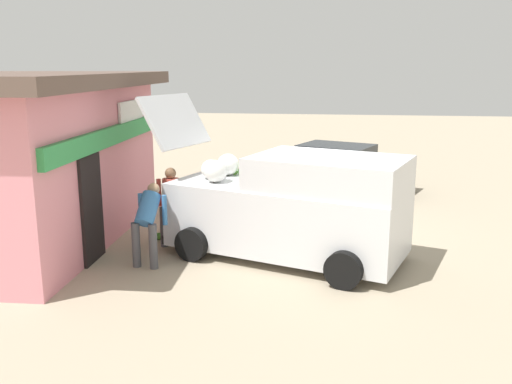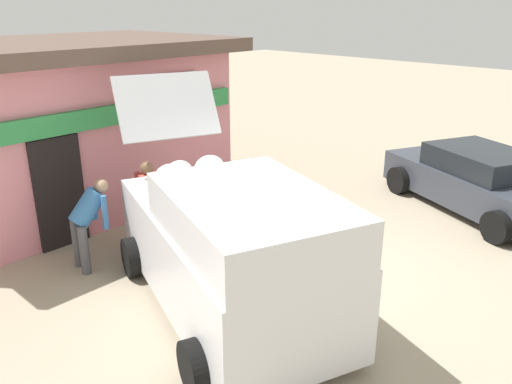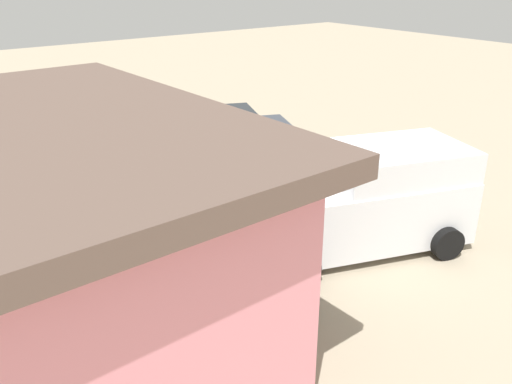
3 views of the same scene
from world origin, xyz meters
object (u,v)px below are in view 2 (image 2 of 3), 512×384
Objects in this scene: parked_sedan at (479,181)px; unloaded_banana_pile at (172,225)px; delivery_van at (229,246)px; vendor_standing at (149,199)px; customer_bending at (88,217)px; paint_bucket at (234,201)px; storefront_bar at (60,124)px.

parked_sedan reaches higher than unloaded_banana_pile.
parked_sedan is (6.31, -0.84, -0.38)m from delivery_van.
parked_sedan is 2.82× the size of vendor_standing.
customer_bending reaches higher than paint_bucket.
customer_bending reaches higher than unloaded_banana_pile.
storefront_bar is 4.79× the size of customer_bending.
delivery_van is at bearing 172.40° from parked_sedan.
customer_bending is (-0.75, 2.57, -0.11)m from delivery_van.
storefront_bar reaches higher than unloaded_banana_pile.
parked_sedan is at bearing -47.47° from storefront_bar.
storefront_bar is 8.86m from parked_sedan.
vendor_standing is 2.50m from paint_bucket.
unloaded_banana_pile is at bearing 15.82° from vendor_standing.
parked_sedan is at bearing -32.52° from unloaded_banana_pile.
storefront_bar is 1.55× the size of parked_sedan.
customer_bending is 1.69× the size of unloaded_banana_pile.
storefront_bar is 5.69m from delivery_van.
parked_sedan is at bearing -45.57° from paint_bucket.
storefront_bar is at bearing 86.25° from delivery_van.
paint_bucket is at bearing -50.17° from storefront_bar.
unloaded_banana_pile is 1.81m from paint_bucket.
unloaded_banana_pile is (0.53, -3.03, -1.54)m from storefront_bar.
vendor_standing is at bearing -6.43° from customer_bending.
paint_bucket is (-3.61, 3.68, -0.46)m from parked_sedan.
storefront_bar is 3.37m from customer_bending.
parked_sedan is at bearing -28.94° from vendor_standing.
delivery_van reaches higher than parked_sedan.
vendor_standing is at bearing 151.06° from parked_sedan.
delivery_van is at bearing -93.75° from storefront_bar.
delivery_van reaches higher than paint_bucket.
storefront_bar reaches higher than parked_sedan.
delivery_van is (-0.37, -5.63, -0.76)m from storefront_bar.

